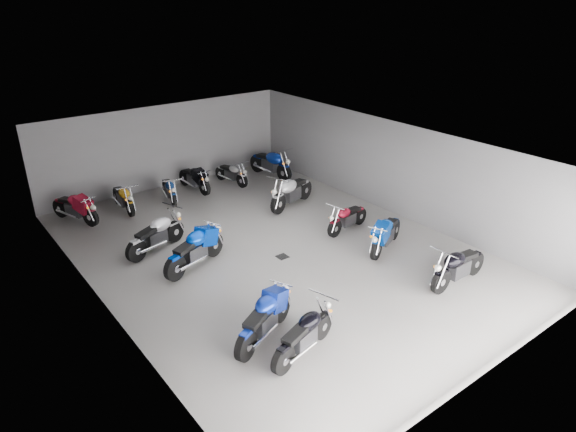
# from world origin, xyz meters

# --- Properties ---
(ground) EXTENTS (14.00, 14.00, 0.00)m
(ground) POSITION_xyz_m (0.00, 0.00, 0.00)
(ground) COLOR gray
(ground) RESTS_ON ground
(wall_back) EXTENTS (10.00, 0.10, 3.20)m
(wall_back) POSITION_xyz_m (0.00, 7.00, 1.60)
(wall_back) COLOR slate
(wall_back) RESTS_ON ground
(wall_left) EXTENTS (0.10, 14.00, 3.20)m
(wall_left) POSITION_xyz_m (-5.00, 0.00, 1.60)
(wall_left) COLOR slate
(wall_left) RESTS_ON ground
(wall_right) EXTENTS (0.10, 14.00, 3.20)m
(wall_right) POSITION_xyz_m (5.00, 0.00, 1.60)
(wall_right) COLOR slate
(wall_right) RESTS_ON ground
(ceiling) EXTENTS (10.00, 14.00, 0.04)m
(ceiling) POSITION_xyz_m (0.00, 0.00, 3.22)
(ceiling) COLOR black
(ceiling) RESTS_ON wall_back
(drain_grate) EXTENTS (0.32, 0.32, 0.01)m
(drain_grate) POSITION_xyz_m (0.00, -0.50, 0.01)
(drain_grate) COLOR black
(drain_grate) RESTS_ON ground
(motorcycle_left_a) EXTENTS (2.03, 0.68, 0.91)m
(motorcycle_left_a) POSITION_xyz_m (-2.24, -4.25, 0.50)
(motorcycle_left_a) COLOR black
(motorcycle_left_a) RESTS_ON ground
(motorcycle_left_b) EXTENTS (2.10, 1.08, 0.99)m
(motorcycle_left_b) POSITION_xyz_m (-2.59, -3.29, 0.54)
(motorcycle_left_b) COLOR black
(motorcycle_left_b) RESTS_ON ground
(motorcycle_left_e) EXTENTS (2.22, 0.94, 1.02)m
(motorcycle_left_e) POSITION_xyz_m (-2.27, 0.52, 0.56)
(motorcycle_left_e) COLOR black
(motorcycle_left_e) RESTS_ON ground
(motorcycle_left_f) EXTENTS (2.12, 0.84, 0.97)m
(motorcycle_left_f) POSITION_xyz_m (-2.72, 2.10, 0.53)
(motorcycle_left_f) COLOR black
(motorcycle_left_f) RESTS_ON ground
(motorcycle_right_a) EXTENTS (2.18, 0.43, 0.96)m
(motorcycle_right_a) POSITION_xyz_m (2.78, -4.50, 0.52)
(motorcycle_right_a) COLOR black
(motorcycle_right_a) RESTS_ON ground
(motorcycle_right_c) EXTENTS (2.06, 0.95, 0.95)m
(motorcycle_right_c) POSITION_xyz_m (2.73, -1.99, 0.52)
(motorcycle_right_c) COLOR black
(motorcycle_right_c) RESTS_ON ground
(motorcycle_right_d) EXTENTS (1.89, 0.47, 0.83)m
(motorcycle_right_d) POSITION_xyz_m (2.73, -0.35, 0.46)
(motorcycle_right_d) COLOR black
(motorcycle_right_d) RESTS_ON ground
(motorcycle_right_f) EXTENTS (2.31, 0.86, 1.04)m
(motorcycle_right_f) POSITION_xyz_m (2.53, 2.33, 0.57)
(motorcycle_right_f) COLOR black
(motorcycle_right_f) RESTS_ON ground
(motorcycle_back_a) EXTENTS (0.94, 2.03, 0.94)m
(motorcycle_back_a) POSITION_xyz_m (-3.99, 5.69, 0.51)
(motorcycle_back_a) COLOR black
(motorcycle_back_a) RESTS_ON ground
(motorcycle_back_b) EXTENTS (0.41, 1.99, 0.87)m
(motorcycle_back_b) POSITION_xyz_m (-2.35, 5.66, 0.48)
(motorcycle_back_b) COLOR black
(motorcycle_back_b) RESTS_ON ground
(motorcycle_back_c) EXTENTS (0.56, 1.83, 0.81)m
(motorcycle_back_c) POSITION_xyz_m (-0.69, 5.49, 0.44)
(motorcycle_back_c) COLOR black
(motorcycle_back_c) RESTS_ON ground
(motorcycle_back_d) EXTENTS (0.44, 2.04, 0.89)m
(motorcycle_back_d) POSITION_xyz_m (0.56, 5.85, 0.49)
(motorcycle_back_d) COLOR black
(motorcycle_back_d) RESTS_ON ground
(motorcycle_back_e) EXTENTS (0.46, 1.85, 0.82)m
(motorcycle_back_e) POSITION_xyz_m (2.07, 5.60, 0.45)
(motorcycle_back_e) COLOR black
(motorcycle_back_e) RESTS_ON ground
(motorcycle_back_f) EXTENTS (0.54, 2.40, 1.06)m
(motorcycle_back_f) POSITION_xyz_m (3.80, 5.32, 0.58)
(motorcycle_back_f) COLOR black
(motorcycle_back_f) RESTS_ON ground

